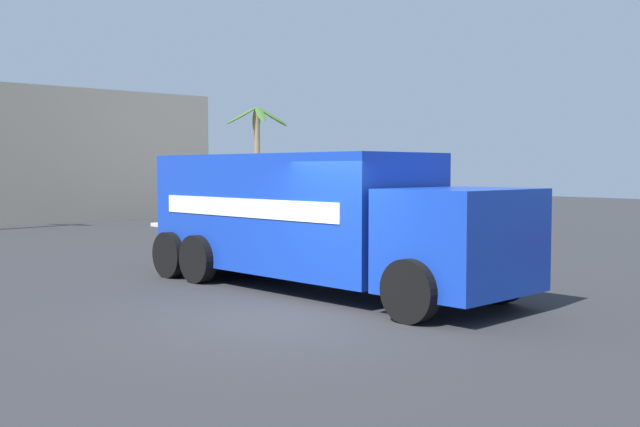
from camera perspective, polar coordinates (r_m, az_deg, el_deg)
name	(u,v)px	position (r m, az deg, el deg)	size (l,w,h in m)	color
ground_plane	(286,319)	(11.92, -2.64, -8.05)	(100.00, 100.00, 0.00)	#2B2B2D
sidewalk_corner_far	(344,226)	(30.21, 1.83, -0.94)	(11.31, 11.31, 0.14)	beige
delivery_truck	(316,218)	(14.68, -0.33, -0.32)	(3.23, 8.39, 2.66)	#1438AD
vending_machine_red	(352,201)	(30.48, 2.46, 0.98)	(1.12, 1.16, 1.85)	#0F38B2
palm_tree_far	(257,142)	(33.76, -4.81, 5.49)	(3.05, 2.95, 5.03)	#7A6647
building_backdrop	(3,155)	(37.19, -23.06, 4.13)	(18.22, 6.00, 6.00)	gray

